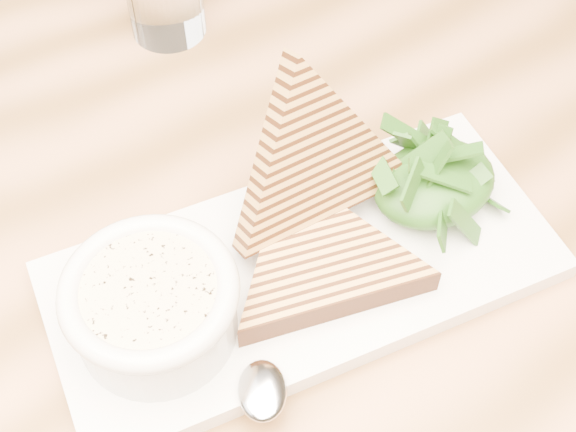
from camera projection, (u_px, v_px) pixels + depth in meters
table_top at (139, 312)px, 0.58m from camera, size 1.10×0.75×0.04m
table_leg_br at (387, 134)px, 1.20m from camera, size 0.06×0.06×0.73m
platter at (303, 270)px, 0.57m from camera, size 0.37×0.21×0.02m
soup_bowl at (155, 313)px, 0.52m from camera, size 0.11×0.11×0.04m
soup at (149, 292)px, 0.49m from camera, size 0.09×0.09×0.01m
bowl_rim at (149, 290)px, 0.49m from camera, size 0.11×0.11×0.01m
sandwich_flat at (320, 261)px, 0.55m from camera, size 0.20×0.20×0.02m
sandwich_lean at (315, 161)px, 0.55m from camera, size 0.17×0.15×0.19m
salad_base at (434, 183)px, 0.58m from camera, size 0.10×0.08×0.04m
arugula_pile at (436, 176)px, 0.58m from camera, size 0.11×0.10×0.05m
spoon_bowl at (262, 390)px, 0.50m from camera, size 0.05×0.05×0.01m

